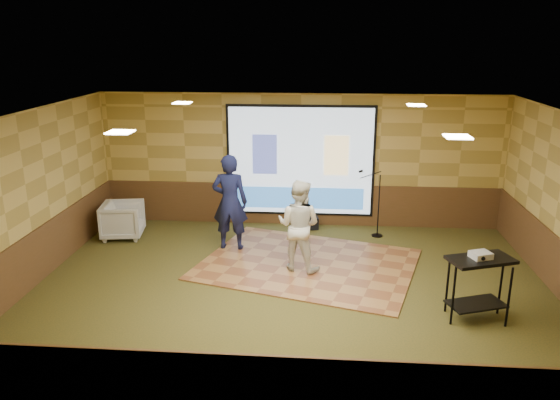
# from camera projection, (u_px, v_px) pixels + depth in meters

# --- Properties ---
(ground) EXTENTS (9.00, 9.00, 0.00)m
(ground) POSITION_uv_depth(u_px,v_px,m) (291.00, 290.00, 9.37)
(ground) COLOR #353D1B
(ground) RESTS_ON ground
(room_shell) EXTENTS (9.04, 7.04, 3.02)m
(room_shell) POSITION_uv_depth(u_px,v_px,m) (291.00, 172.00, 8.77)
(room_shell) COLOR tan
(room_shell) RESTS_ON ground
(wainscot_back) EXTENTS (9.00, 0.04, 0.95)m
(wainscot_back) POSITION_uv_depth(u_px,v_px,m) (300.00, 204.00, 12.56)
(wainscot_back) COLOR #54391C
(wainscot_back) RESTS_ON ground
(wainscot_front) EXTENTS (9.00, 0.04, 0.95)m
(wainscot_front) POSITION_uv_depth(u_px,v_px,m) (271.00, 394.00, 5.92)
(wainscot_front) COLOR #54391C
(wainscot_front) RESTS_ON ground
(wainscot_left) EXTENTS (0.04, 7.00, 0.95)m
(wainscot_left) POSITION_uv_depth(u_px,v_px,m) (37.00, 257.00, 9.58)
(wainscot_left) COLOR #54391C
(wainscot_left) RESTS_ON ground
(projector_screen) EXTENTS (3.32, 0.06, 2.52)m
(projector_screen) POSITION_uv_depth(u_px,v_px,m) (300.00, 162.00, 12.23)
(projector_screen) COLOR black
(projector_screen) RESTS_ON room_shell
(downlight_nw) EXTENTS (0.32, 0.32, 0.02)m
(downlight_nw) POSITION_uv_depth(u_px,v_px,m) (182.00, 103.00, 10.40)
(downlight_nw) COLOR #FFE7BF
(downlight_nw) RESTS_ON room_shell
(downlight_ne) EXTENTS (0.32, 0.32, 0.02)m
(downlight_ne) POSITION_uv_depth(u_px,v_px,m) (416.00, 105.00, 10.06)
(downlight_ne) COLOR #FFE7BF
(downlight_ne) RESTS_ON room_shell
(downlight_sw) EXTENTS (0.32, 0.32, 0.02)m
(downlight_sw) POSITION_uv_depth(u_px,v_px,m) (120.00, 132.00, 7.25)
(downlight_sw) COLOR #FFE7BF
(downlight_sw) RESTS_ON room_shell
(downlight_se) EXTENTS (0.32, 0.32, 0.02)m
(downlight_se) POSITION_uv_depth(u_px,v_px,m) (458.00, 137.00, 6.92)
(downlight_se) COLOR #FFE7BF
(downlight_se) RESTS_ON room_shell
(dance_floor) EXTENTS (4.58, 3.94, 0.03)m
(dance_floor) POSITION_uv_depth(u_px,v_px,m) (308.00, 264.00, 10.42)
(dance_floor) COLOR #A46E3C
(dance_floor) RESTS_ON ground
(player_left) EXTENTS (0.72, 0.48, 1.95)m
(player_left) POSITION_uv_depth(u_px,v_px,m) (230.00, 202.00, 10.91)
(player_left) COLOR #151A44
(player_left) RESTS_ON dance_floor
(player_right) EXTENTS (0.99, 0.88, 1.71)m
(player_right) POSITION_uv_depth(u_px,v_px,m) (299.00, 225.00, 9.95)
(player_right) COLOR silver
(player_right) RESTS_ON dance_floor
(av_table) EXTENTS (0.96, 0.51, 1.01)m
(av_table) POSITION_uv_depth(u_px,v_px,m) (479.00, 276.00, 8.24)
(av_table) COLOR black
(av_table) RESTS_ON ground
(projector) EXTENTS (0.35, 0.33, 0.10)m
(projector) POSITION_uv_depth(u_px,v_px,m) (481.00, 255.00, 8.14)
(projector) COLOR silver
(projector) RESTS_ON av_table
(mic_stand) EXTENTS (0.58, 0.24, 1.49)m
(mic_stand) POSITION_uv_depth(u_px,v_px,m) (376.00, 214.00, 11.79)
(mic_stand) COLOR black
(mic_stand) RESTS_ON ground
(banquet_chair) EXTENTS (0.97, 0.95, 0.78)m
(banquet_chair) POSITION_uv_depth(u_px,v_px,m) (123.00, 220.00, 11.75)
(banquet_chair) COLOR gray
(banquet_chair) RESTS_ON ground
(duffel_bag) EXTENTS (0.48, 0.36, 0.27)m
(duffel_bag) POSITION_uv_depth(u_px,v_px,m) (308.00, 223.00, 12.35)
(duffel_bag) COLOR black
(duffel_bag) RESTS_ON ground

